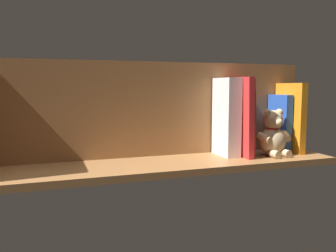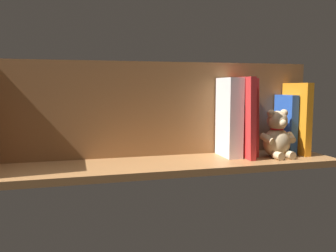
{
  "view_description": "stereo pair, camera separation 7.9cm",
  "coord_description": "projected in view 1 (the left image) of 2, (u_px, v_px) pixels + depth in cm",
  "views": [
    {
      "loc": [
        36.02,
        104.29,
        23.86
      ],
      "look_at": [
        0.0,
        0.0,
        11.4
      ],
      "focal_mm": 37.57,
      "sensor_mm": 36.0,
      "label": 1
    },
    {
      "loc": [
        28.45,
        106.6,
        23.86
      ],
      "look_at": [
        0.0,
        0.0,
        11.4
      ],
      "focal_mm": 37.57,
      "sensor_mm": 36.0,
      "label": 2
    }
  ],
  "objects": [
    {
      "name": "dictionary_thick_white",
      "position": [
        226.0,
        117.0,
        1.21
      ],
      "size": [
        4.99,
        12.15,
        26.77
      ],
      "primitive_type": "cube",
      "color": "white",
      "rests_on": "ground_plane"
    },
    {
      "name": "ground_plane",
      "position": [
        168.0,
        165.0,
        1.12
      ],
      "size": [
        111.23,
        25.46,
        2.2
      ],
      "primitive_type": "cube",
      "color": "#9E6B3D"
    },
    {
      "name": "teddy_bear",
      "position": [
        273.0,
        135.0,
        1.21
      ],
      "size": [
        13.11,
        10.63,
        16.18
      ],
      "rotation": [
        0.0,
        0.0,
        0.06
      ],
      "color": "#D1B284",
      "rests_on": "ground_plane"
    },
    {
      "name": "book_0",
      "position": [
        290.0,
        118.0,
        1.28
      ],
      "size": [
        2.51,
        14.73,
        25.05
      ],
      "primitive_type": "cube",
      "color": "orange",
      "rests_on": "ground_plane"
    },
    {
      "name": "book_1",
      "position": [
        280.0,
        123.0,
        1.29
      ],
      "size": [
        2.73,
        11.13,
        20.82
      ],
      "primitive_type": "cube",
      "color": "blue",
      "rests_on": "ground_plane"
    },
    {
      "name": "book_4",
      "position": [
        239.0,
        117.0,
        1.21
      ],
      "size": [
        2.64,
        15.9,
        27.02
      ],
      "primitive_type": "cube",
      "rotation": [
        0.0,
        0.02,
        0.0
      ],
      "color": "red",
      "rests_on": "ground_plane"
    },
    {
      "name": "shelf_back_panel",
      "position": [
        158.0,
        109.0,
        1.2
      ],
      "size": [
        111.23,
        1.5,
        32.17
      ],
      "primitive_type": "cube",
      "color": "#936036",
      "rests_on": "ground_plane"
    },
    {
      "name": "book_2",
      "position": [
        245.0,
        116.0,
        1.24
      ],
      "size": [
        2.05,
        11.25,
        26.58
      ],
      "primitive_type": "cube",
      "rotation": [
        0.0,
        0.03,
        0.0
      ],
      "color": "red",
      "rests_on": "ground_plane"
    },
    {
      "name": "book_3",
      "position": [
        242.0,
        124.0,
        1.23
      ],
      "size": [
        1.29,
        12.41,
        21.4
      ],
      "primitive_type": "cube",
      "color": "orange",
      "rests_on": "ground_plane"
    }
  ]
}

